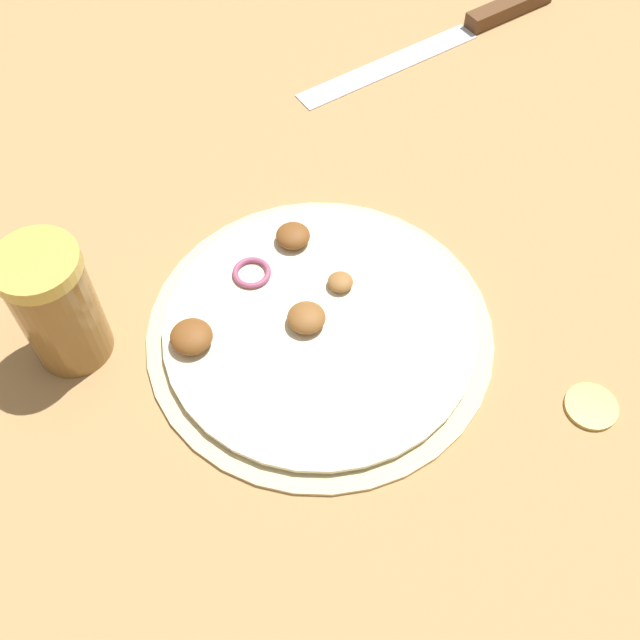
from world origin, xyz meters
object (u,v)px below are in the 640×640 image
Objects in this scene: spice_jar at (56,306)px; loose_cap at (592,405)px; pizza at (316,326)px; knife at (478,23)px.

loose_cap is at bearing -146.38° from spice_jar.
loose_cap is (-0.20, -0.09, -0.00)m from pizza.
pizza reaches higher than knife.
knife reaches higher than loose_cap.
loose_cap is at bearing 60.10° from knife.
pizza is at bearing -133.90° from spice_jar.
pizza is 6.94× the size of loose_cap.
spice_jar is 0.41m from loose_cap.
spice_jar is (0.13, 0.14, 0.05)m from pizza.
spice_jar reaches higher than knife.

